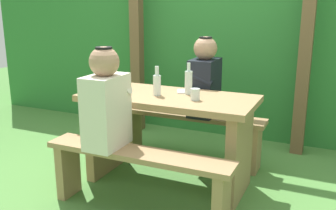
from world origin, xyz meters
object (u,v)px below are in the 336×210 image
(bench_near, at_px, (138,169))
(bench_far, at_px, (191,127))
(drinking_glass, at_px, (195,94))
(bottle_right, at_px, (189,82))
(person_white_shirt, at_px, (106,102))
(picnic_table, at_px, (168,124))
(bottle_left, at_px, (157,84))
(person_black_coat, at_px, (205,80))
(cell_phone, at_px, (182,91))

(bench_near, height_order, bench_far, same)
(drinking_glass, height_order, bottle_right, bottle_right)
(bench_far, height_order, person_white_shirt, person_white_shirt)
(person_white_shirt, bearing_deg, picnic_table, 65.05)
(person_white_shirt, height_order, bottle_left, person_white_shirt)
(bottle_left, bearing_deg, drinking_glass, -3.45)
(bench_far, bearing_deg, bottle_right, -72.30)
(bench_near, bearing_deg, person_white_shirt, 179.22)
(picnic_table, relative_size, person_white_shirt, 1.95)
(picnic_table, distance_m, bench_near, 0.55)
(picnic_table, xyz_separation_m, bottle_left, (-0.08, -0.04, 0.34))
(person_black_coat, xyz_separation_m, drinking_glass, (0.13, -0.58, 0.00))
(person_black_coat, xyz_separation_m, bottle_right, (0.01, -0.41, 0.06))
(bottle_right, xyz_separation_m, cell_phone, (-0.08, 0.05, -0.10))
(person_black_coat, bearing_deg, bottle_left, -110.22)
(cell_phone, bearing_deg, drinking_glass, -69.94)
(person_white_shirt, distance_m, person_black_coat, 1.10)
(bench_near, distance_m, drinking_glass, 0.71)
(picnic_table, relative_size, cell_phone, 10.00)
(bottle_left, bearing_deg, bench_near, -80.79)
(picnic_table, height_order, drinking_glass, drinking_glass)
(bench_far, bearing_deg, drinking_glass, -66.51)
(person_black_coat, bearing_deg, picnic_table, -103.72)
(picnic_table, xyz_separation_m, person_black_coat, (0.13, 0.52, 0.29))
(person_white_shirt, xyz_separation_m, bottle_right, (0.38, 0.63, 0.06))
(person_black_coat, distance_m, cell_phone, 0.37)
(bottle_left, xyz_separation_m, cell_phone, (0.13, 0.19, -0.09))
(bench_near, height_order, bottle_left, bottle_left)
(drinking_glass, distance_m, cell_phone, 0.30)
(picnic_table, relative_size, bench_far, 1.00)
(person_black_coat, height_order, cell_phone, person_black_coat)
(bench_near, relative_size, cell_phone, 10.00)
(person_white_shirt, bearing_deg, bottle_right, 59.14)
(picnic_table, xyz_separation_m, bottle_right, (0.13, 0.11, 0.35))
(person_white_shirt, height_order, person_black_coat, same)
(bench_near, xyz_separation_m, bench_far, (0.00, 1.05, 0.00))
(picnic_table, relative_size, bottle_right, 5.49)
(bench_far, distance_m, bottle_right, 0.68)
(drinking_glass, bearing_deg, person_white_shirt, -136.97)
(drinking_glass, bearing_deg, bottle_left, 176.55)
(picnic_table, height_order, bench_far, picnic_table)
(picnic_table, xyz_separation_m, cell_phone, (0.05, 0.16, 0.25))
(bottle_left, bearing_deg, bench_far, 82.03)
(drinking_glass, height_order, bottle_left, bottle_left)
(bench_far, bearing_deg, person_black_coat, -1.49)
(cell_phone, bearing_deg, picnic_table, -131.70)
(bottle_left, bearing_deg, bottle_right, 34.53)
(bench_far, height_order, drinking_glass, drinking_glass)
(bottle_right, bearing_deg, bench_far, 107.70)
(person_white_shirt, distance_m, cell_phone, 0.74)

